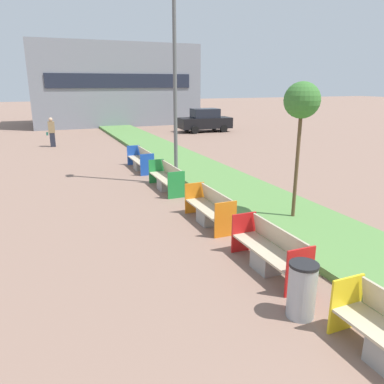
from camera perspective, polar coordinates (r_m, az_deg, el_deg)
planter_grass_strip at (r=13.82m, az=6.67°, el=0.45°), size 2.80×120.00×0.18m
building_backdrop at (r=38.25m, az=-11.90°, el=15.67°), size 15.06×7.69×7.29m
bench_red_frame at (r=8.17m, az=11.75°, el=-9.19°), size 0.65×2.11×0.94m
bench_orange_frame at (r=10.55m, az=2.73°, el=-2.91°), size 0.65×2.08×0.94m
bench_green_frame at (r=13.91m, az=-3.87°, el=1.84°), size 0.65×2.33×0.94m
bench_blue_frame at (r=17.32m, az=-7.78°, el=4.63°), size 0.65×2.45×0.94m
litter_bin at (r=6.74m, az=16.39°, el=-14.14°), size 0.49×0.49×0.99m
street_lamp_post at (r=14.33m, az=-2.67°, el=20.59°), size 0.24×0.44×9.04m
sapling_tree_near at (r=10.49m, az=16.39°, el=12.94°), size 0.96×0.96×3.88m
pedestrian_walking at (r=24.99m, az=-20.60°, el=8.57°), size 0.53×0.24×1.80m
parked_car_distant at (r=30.86m, az=1.98°, el=10.84°), size 4.30×2.01×1.86m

